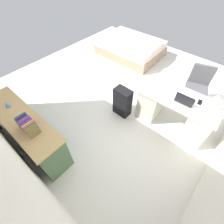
# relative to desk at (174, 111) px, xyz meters

# --- Properties ---
(ground_plane) EXTENTS (6.10, 6.10, 0.00)m
(ground_plane) POSITION_rel_desk_xyz_m (1.27, -0.02, -0.39)
(ground_plane) COLOR silver
(desk) EXTENTS (1.47, 0.73, 0.76)m
(desk) POSITION_rel_desk_xyz_m (0.00, 0.00, 0.00)
(desk) COLOR silver
(desk) RESTS_ON ground_plane
(office_chair) EXTENTS (0.58, 0.58, 0.94)m
(office_chair) POSITION_rel_desk_xyz_m (-0.07, -0.87, 0.02)
(office_chair) COLOR black
(office_chair) RESTS_ON ground_plane
(credenza) EXTENTS (1.80, 0.48, 0.78)m
(credenza) POSITION_rel_desk_xyz_m (1.72, 2.15, -0.00)
(credenza) COLOR #4C6B47
(credenza) RESTS_ON ground_plane
(bed) EXTENTS (1.94, 1.45, 0.58)m
(bed) POSITION_rel_desk_xyz_m (2.33, -1.72, -0.15)
(bed) COLOR gray
(bed) RESTS_ON ground_plane
(suitcase_black) EXTENTS (0.36, 0.22, 0.67)m
(suitcase_black) POSITION_rel_desk_xyz_m (0.95, 0.44, -0.06)
(suitcase_black) COLOR black
(suitcase_black) RESTS_ON ground_plane
(laptop) EXTENTS (0.32, 0.24, 0.21)m
(laptop) POSITION_rel_desk_xyz_m (-0.10, 0.07, 0.41)
(laptop) COLOR #333338
(laptop) RESTS_ON desk
(computer_mouse) EXTENTS (0.07, 0.10, 0.03)m
(computer_mouse) POSITION_rel_desk_xyz_m (0.16, 0.05, 0.38)
(computer_mouse) COLOR white
(computer_mouse) RESTS_ON desk
(cell_phone_near_laptop) EXTENTS (0.09, 0.14, 0.01)m
(cell_phone_near_laptop) POSITION_rel_desk_xyz_m (-0.32, -0.11, 0.37)
(cell_phone_near_laptop) COLOR black
(cell_phone_near_laptop) RESTS_ON desk
(desk_lamp) EXTENTS (0.16, 0.11, 0.34)m
(desk_lamp) POSITION_rel_desk_xyz_m (-0.51, -0.03, 0.62)
(desk_lamp) COLOR silver
(desk_lamp) RESTS_ON desk
(book_row) EXTENTS (0.36, 0.17, 0.24)m
(book_row) POSITION_rel_desk_xyz_m (1.38, 2.15, 0.49)
(book_row) COLOR olive
(book_row) RESTS_ON credenza
(figurine_small) EXTENTS (0.08, 0.08, 0.11)m
(figurine_small) POSITION_rel_desk_xyz_m (2.08, 2.15, 0.44)
(figurine_small) COLOR #4C7FBF
(figurine_small) RESTS_ON credenza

